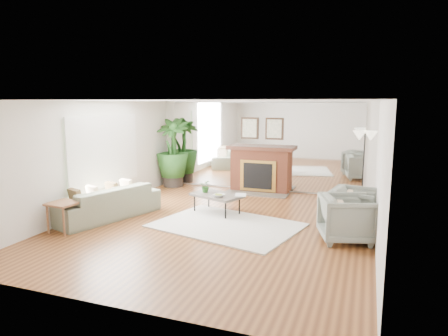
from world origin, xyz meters
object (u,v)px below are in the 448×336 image
at_px(sofa, 107,202).
at_px(armchair_back, 355,208).
at_px(coffee_table, 217,196).
at_px(potted_ficus, 173,150).
at_px(armchair_front, 347,218).
at_px(side_table, 64,207).
at_px(floor_lamp, 365,142).
at_px(fireplace, 260,168).

height_order(sofa, armchair_back, armchair_back).
xyz_separation_m(coffee_table, potted_ficus, (-2.28, 2.32, 0.67)).
xyz_separation_m(armchair_front, side_table, (-5.12, -1.35, 0.08)).
xyz_separation_m(armchair_front, floor_lamp, (0.19, 3.01, 1.11)).
distance_m(armchair_back, side_table, 5.67).
bearing_deg(floor_lamp, coffee_table, -144.35).
height_order(sofa, potted_ficus, potted_ficus).
distance_m(coffee_table, armchair_back, 2.92).
distance_m(sofa, armchair_back, 5.18).
bearing_deg(fireplace, armchair_back, -43.13).
bearing_deg(armchair_back, coffee_table, 100.40).
relative_size(fireplace, potted_ficus, 1.02).
height_order(armchair_back, armchair_front, armchair_front).
bearing_deg(side_table, floor_lamp, 39.38).
bearing_deg(floor_lamp, armchair_back, -92.69).
distance_m(fireplace, coffee_table, 2.51).
distance_m(coffee_table, sofa, 2.39).
bearing_deg(potted_ficus, sofa, -87.48).
relative_size(side_table, floor_lamp, 0.33).
relative_size(coffee_table, side_table, 2.17).
distance_m(sofa, potted_ficus, 3.49).
bearing_deg(potted_ficus, armchair_back, -23.64).
bearing_deg(sofa, armchair_front, 110.81).
xyz_separation_m(coffee_table, floor_lamp, (3.02, 2.17, 1.11)).
bearing_deg(fireplace, coffee_table, -97.44).
height_order(coffee_table, sofa, sofa).
bearing_deg(armchair_back, potted_ficus, 75.92).
height_order(coffee_table, armchair_front, armchair_front).
height_order(side_table, potted_ficus, potted_ficus).
bearing_deg(coffee_table, sofa, -152.86).
distance_m(sofa, armchair_front, 4.96).
height_order(fireplace, armchair_back, fireplace).
relative_size(armchair_back, floor_lamp, 0.49).
bearing_deg(fireplace, potted_ficus, -176.50).
height_order(armchair_front, potted_ficus, potted_ficus).
height_order(armchair_back, floor_lamp, floor_lamp).
bearing_deg(armchair_front, side_table, 87.86).
bearing_deg(sofa, side_table, 9.66).
bearing_deg(floor_lamp, potted_ficus, 178.38).
distance_m(coffee_table, potted_ficus, 3.32).
relative_size(armchair_front, side_table, 1.56).
xyz_separation_m(potted_ficus, floor_lamp, (5.30, -0.15, 0.45)).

